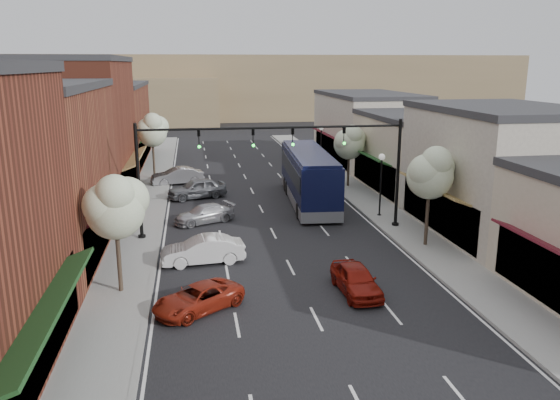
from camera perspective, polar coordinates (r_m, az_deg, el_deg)
name	(u,v)px	position (r m, az deg, el deg)	size (l,w,h in m)	color
ground	(298,282)	(26.78, 1.87, -8.57)	(160.00, 160.00, 0.00)	black
sidewalk_left	(148,198)	(44.10, -13.64, 0.21)	(2.80, 73.00, 0.15)	gray
sidewalk_right	(354,190)	(45.91, 7.74, 1.02)	(2.80, 73.00, 0.15)	gray
curb_left	(166,197)	(44.01, -11.83, 0.28)	(0.25, 73.00, 0.17)	gray
curb_right	(338,191)	(45.52, 6.05, 0.96)	(0.25, 73.00, 0.17)	gray
bldg_left_midnear	(13,173)	(32.18, -26.10, 2.50)	(10.14, 14.10, 9.40)	brown
bldg_left_midfar	(68,129)	(45.51, -21.29, 6.89)	(10.14, 14.10, 10.90)	brown
bldg_left_far	(101,124)	(61.29, -18.18, 7.56)	(10.14, 18.10, 8.40)	brown
bldg_right_midnear	(499,171)	(36.06, 21.91, 2.80)	(9.14, 12.10, 7.90)	beige
bldg_right_midfar	(419,153)	(46.69, 14.30, 4.79)	(9.14, 12.10, 6.40)	beige
bldg_right_far	(366,128)	(59.61, 9.01, 7.44)	(9.14, 16.10, 7.40)	beige
hill_far	(213,86)	(114.44, -6.97, 11.73)	(120.00, 30.00, 12.00)	#7A6647
hill_near	(75,101)	(104.42, -20.68, 9.65)	(50.00, 20.00, 8.00)	#7A6647
signal_mast_right	(362,158)	(34.38, 8.60, 4.37)	(8.22, 0.46, 7.00)	black
signal_mast_left	(179,163)	(32.76, -10.52, 3.82)	(8.22, 0.46, 7.00)	black
tree_right_near	(431,172)	(31.67, 15.53, 2.88)	(2.85, 2.65, 5.95)	#47382B
tree_right_far	(350,141)	(46.55, 7.32, 6.11)	(2.85, 2.65, 5.43)	#47382B
tree_left_near	(116,205)	(25.18, -16.79, -0.52)	(2.85, 2.65, 5.69)	#47382B
tree_left_far	(153,129)	(50.64, -13.18, 7.19)	(2.85, 2.65, 6.13)	#47382B
lamp_post_near	(381,175)	(37.69, 10.52, 2.63)	(0.44, 0.44, 4.44)	black
lamp_post_far	(321,140)	(54.25, 4.32, 6.24)	(0.44, 0.44, 4.44)	black
coach_bus	(308,176)	(41.41, 2.99, 2.52)	(3.70, 13.14, 3.96)	black
red_hatchback	(356,279)	(25.55, 7.94, -8.22)	(1.59, 3.95, 1.35)	maroon
parked_car_a	(198,298)	(23.91, -8.57, -10.12)	(1.87, 4.06, 1.13)	maroon
parked_car_b	(203,250)	(29.26, -8.07, -5.20)	(1.53, 4.38, 1.44)	silver
parked_car_c	(204,214)	(36.64, -7.94, -1.46)	(1.68, 4.12, 1.20)	#AAABB0
parked_car_d	(197,189)	(43.43, -8.67, 1.19)	(1.84, 4.58, 1.56)	slate
parked_car_e	(177,176)	(48.85, -10.69, 2.49)	(1.58, 4.53, 1.49)	gray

